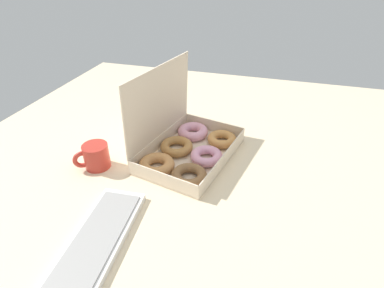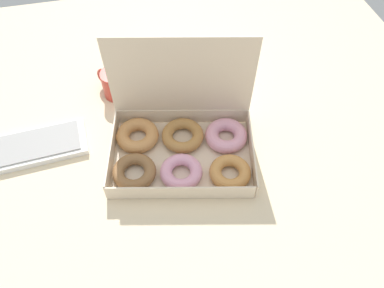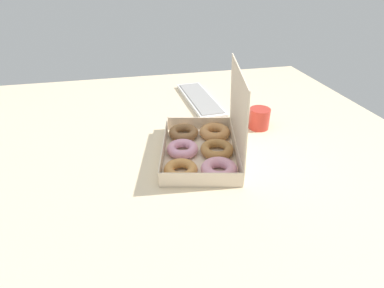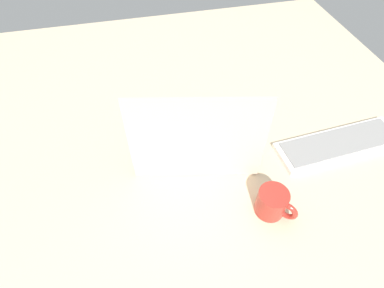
{
  "view_description": "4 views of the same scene",
  "coord_description": "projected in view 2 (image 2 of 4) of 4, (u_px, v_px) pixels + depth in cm",
  "views": [
    {
      "loc": [
        -81.2,
        -20.66,
        61.84
      ],
      "look_at": [
        5.89,
        4.47,
        3.29
      ],
      "focal_mm": 28.0,
      "sensor_mm": 36.0,
      "label": 1
    },
    {
      "loc": [
        -7.47,
        -54.42,
        84.33
      ],
      "look_at": [
        5.86,
        3.95,
        5.36
      ],
      "focal_mm": 35.0,
      "sensor_mm": 36.0,
      "label": 2
    },
    {
      "loc": [
        90.79,
        -18.13,
        58.26
      ],
      "look_at": [
        2.21,
        1.35,
        4.03
      ],
      "focal_mm": 28.0,
      "sensor_mm": 36.0,
      "label": 3
    },
    {
      "loc": [
        19.5,
        68.25,
        77.87
      ],
      "look_at": [
        4.84,
        5.65,
        2.67
      ],
      "focal_mm": 28.0,
      "sensor_mm": 36.0,
      "label": 4
    }
  ],
  "objects": [
    {
      "name": "keyboard",
      "position": [
        5.0,
        153.0,
        1.03
      ],
      "size": [
        44.73,
        15.59,
        2.2
      ],
      "color": "white",
      "rests_on": "ground_plane"
    },
    {
      "name": "coffee_mug",
      "position": [
        115.0,
        83.0,
        1.15
      ],
      "size": [
        9.85,
        10.47,
        8.48
      ],
      "color": "#B33227",
      "rests_on": "ground_plane"
    },
    {
      "name": "ground_plane",
      "position": [
        174.0,
        173.0,
        1.01
      ],
      "size": [
        180.0,
        180.0,
        2.0
      ],
      "primitive_type": "cube",
      "color": "beige"
    },
    {
      "name": "donut_box",
      "position": [
        182.0,
        144.0,
        1.01
      ],
      "size": [
        42.93,
        33.5,
        31.11
      ],
      "color": "beige",
      "rests_on": "ground_plane"
    }
  ]
}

